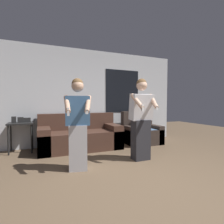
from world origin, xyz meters
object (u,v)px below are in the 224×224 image
(couch, at_px, (80,137))
(person_right, at_px, (141,119))
(side_table, at_px, (21,127))
(person_left, at_px, (78,124))
(armchair, at_px, (141,132))

(couch, bearing_deg, person_right, -53.81)
(side_table, bearing_deg, couch, -8.65)
(person_left, bearing_deg, side_table, 122.81)
(armchair, bearing_deg, person_right, -121.62)
(couch, relative_size, side_table, 2.35)
(side_table, bearing_deg, person_left, -57.19)
(side_table, bearing_deg, person_right, -33.43)
(person_right, bearing_deg, couch, 126.19)
(armchair, xyz_separation_m, person_right, (-0.81, -1.32, 0.53))
(side_table, distance_m, person_left, 1.95)
(side_table, relative_size, person_left, 0.54)
(couch, distance_m, side_table, 1.43)
(couch, distance_m, person_left, 1.54)
(couch, height_order, armchair, armchair)
(armchair, bearing_deg, person_left, -147.08)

